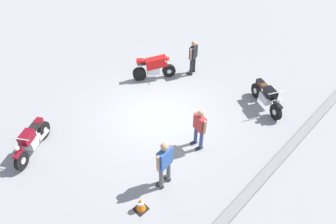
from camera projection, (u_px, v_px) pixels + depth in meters
name	position (u px, v px, depth m)	size (l,w,h in m)	color
ground_plane	(157.00, 115.00, 12.20)	(40.00, 40.00, 0.00)	gray
curb_edge	(260.00, 180.00, 9.72)	(14.00, 0.30, 0.15)	gray
motorcycle_maroon_cruiser	(32.00, 140.00, 10.43)	(1.82, 1.23, 1.09)	black
motorcycle_red_sportbike	(154.00, 67.00, 13.82)	(1.71, 1.27, 1.14)	black
motorcycle_black_cruiser	(267.00, 97.00, 12.27)	(1.10, 1.89, 1.09)	black
person_in_red_shirt	(199.00, 127.00, 10.37)	(0.40, 0.63, 1.61)	#384772
person_in_black_shirt	(193.00, 56.00, 13.91)	(0.64, 0.41, 1.64)	#262628
person_in_blue_shirt	(165.00, 162.00, 9.04)	(0.68, 0.34, 1.79)	#59595B
traffic_cone	(140.00, 204.00, 8.85)	(0.36, 0.36, 0.53)	black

